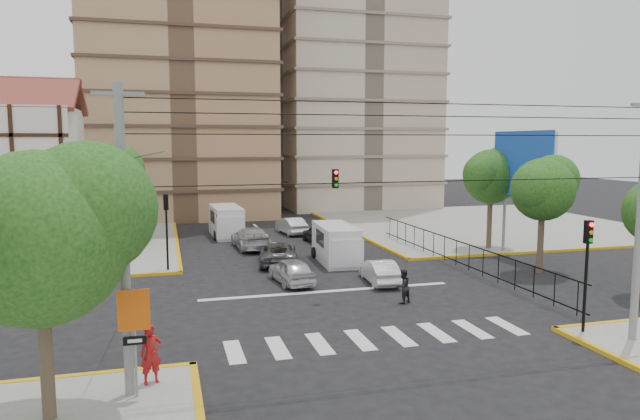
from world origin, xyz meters
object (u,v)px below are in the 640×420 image
object	(u,v)px
van_left_lane	(226,222)
traffic_light_se	(587,257)
traffic_light_nw	(166,219)
car_white_front_right	(379,271)
car_silver_front_left	(291,270)
pedestrian_sw_corner	(151,354)
van_right_lane	(337,245)
district_sign	(134,320)
pedestrian_crosswalk	(403,286)

from	to	relation	value
van_left_lane	traffic_light_se	bearing A→B (deg)	-70.79
traffic_light_nw	car_white_front_right	distance (m)	12.55
car_silver_front_left	pedestrian_sw_corner	bearing A→B (deg)	52.76
van_left_lane	van_right_lane	bearing A→B (deg)	-67.26
district_sign	car_white_front_right	world-z (taller)	district_sign
van_left_lane	pedestrian_sw_corner	distance (m)	28.31
traffic_light_nw	van_right_lane	distance (m)	10.43
pedestrian_crosswalk	van_right_lane	bearing A→B (deg)	-111.56
car_silver_front_left	pedestrian_crosswalk	bearing A→B (deg)	123.06
district_sign	pedestrian_crosswalk	world-z (taller)	district_sign
car_white_front_right	traffic_light_nw	bearing A→B (deg)	-22.33
van_right_lane	traffic_light_nw	bearing A→B (deg)	-177.39
van_right_lane	car_white_front_right	distance (m)	5.54
traffic_light_se	van_right_lane	world-z (taller)	traffic_light_se
traffic_light_nw	van_left_lane	size ratio (longest dim) A/B	0.80
traffic_light_nw	car_silver_front_left	size ratio (longest dim) A/B	1.08
traffic_light_se	car_silver_front_left	size ratio (longest dim) A/B	1.08
traffic_light_se	van_right_lane	bearing A→B (deg)	109.09
van_left_lane	car_silver_front_left	size ratio (longest dim) A/B	1.35
traffic_light_nw	van_left_lane	distance (m)	12.70
traffic_light_se	district_sign	size ratio (longest dim) A/B	1.38
van_right_lane	pedestrian_crosswalk	distance (m)	9.47
district_sign	pedestrian_sw_corner	size ratio (longest dim) A/B	1.73
traffic_light_nw	car_silver_front_left	world-z (taller)	traffic_light_nw
car_silver_front_left	pedestrian_sw_corner	distance (m)	13.62
district_sign	van_right_lane	size ratio (longest dim) A/B	0.60
traffic_light_nw	district_sign	bearing A→B (deg)	-93.36
traffic_light_nw	district_sign	size ratio (longest dim) A/B	1.38
van_right_lane	van_left_lane	bearing A→B (deg)	118.77
traffic_light_se	van_left_lane	world-z (taller)	traffic_light_se
traffic_light_nw	car_silver_front_left	bearing A→B (deg)	-34.95
district_sign	van_right_lane	distance (m)	20.35
car_silver_front_left	traffic_light_se	bearing A→B (deg)	123.17
traffic_light_se	traffic_light_nw	size ratio (longest dim) A/B	1.00
car_white_front_right	pedestrian_crosswalk	xyz separation A→B (m)	(-0.36, -3.98, 0.16)
district_sign	van_left_lane	distance (m)	29.28
car_silver_front_left	pedestrian_sw_corner	size ratio (longest dim) A/B	2.21
car_white_front_right	pedestrian_crosswalk	bearing A→B (deg)	89.62
traffic_light_se	van_left_lane	xyz separation A→B (m)	(-10.97, 27.27, -1.93)
van_right_lane	pedestrian_sw_corner	distance (m)	19.35
traffic_light_nw	van_right_lane	world-z (taller)	traffic_light_nw
van_right_lane	car_silver_front_left	world-z (taller)	van_right_lane
van_left_lane	car_silver_front_left	bearing A→B (deg)	-86.54
traffic_light_se	car_white_front_right	xyz separation A→B (m)	(-4.64, 10.00, -2.47)
district_sign	car_white_front_right	size ratio (longest dim) A/B	0.82
traffic_light_se	traffic_light_nw	bearing A→B (deg)	135.00
van_right_lane	pedestrian_sw_corner	xyz separation A→B (m)	(-10.84, -16.03, -0.07)
van_left_lane	pedestrian_sw_corner	bearing A→B (deg)	-103.35
van_left_lane	pedestrian_crosswalk	size ratio (longest dim) A/B	3.42
district_sign	van_right_lane	bearing A→B (deg)	56.38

